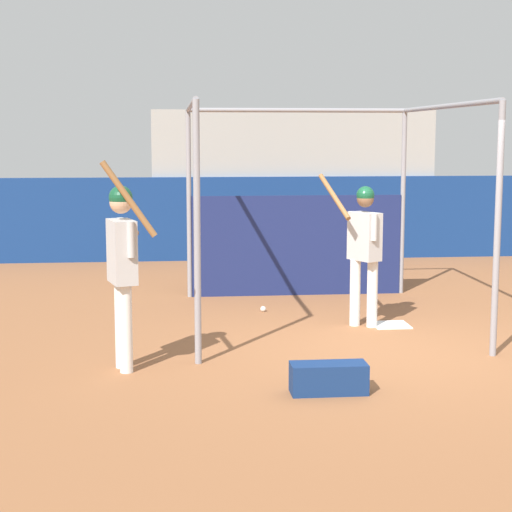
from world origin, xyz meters
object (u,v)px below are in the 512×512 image
player_waiting (122,259)px  baseball (263,309)px  equipment_bag (329,378)px  player_batter (364,243)px

player_waiting → baseball: (1.70, 2.72, -1.10)m
equipment_bag → player_batter: bearing=71.1°
equipment_bag → baseball: bearing=93.2°
baseball → player_waiting: bearing=-122.0°
player_waiting → equipment_bag: bearing=47.0°
player_waiting → equipment_bag: (1.90, -0.97, -0.99)m
player_waiting → equipment_bag: 2.35m
equipment_bag → baseball: size_ratio=9.46×
player_waiting → baseball: 3.39m
player_batter → player_waiting: 3.31m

